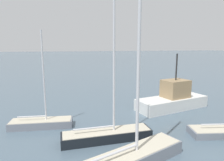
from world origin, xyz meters
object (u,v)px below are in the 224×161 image
Objects in this scene: fishing_boat_0 at (173,99)px; sailboat_2 at (107,132)px; sailboat_4 at (41,122)px; sailboat_3 at (129,155)px.

sailboat_2 is at bearing -160.47° from fishing_boat_0.
sailboat_2 is 6.01m from sailboat_4.
sailboat_3 is at bearing -145.41° from fishing_boat_0.
sailboat_3 is 8.75m from sailboat_4.
sailboat_4 is 0.95× the size of fishing_boat_0.
fishing_boat_0 is (8.95, 4.74, 0.48)m from sailboat_2.
sailboat_2 is 1.38× the size of fishing_boat_0.
sailboat_4 is at bearing 142.56° from sailboat_2.
sailboat_3 is 1.79× the size of sailboat_4.
sailboat_3 is 1.70× the size of fishing_boat_0.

